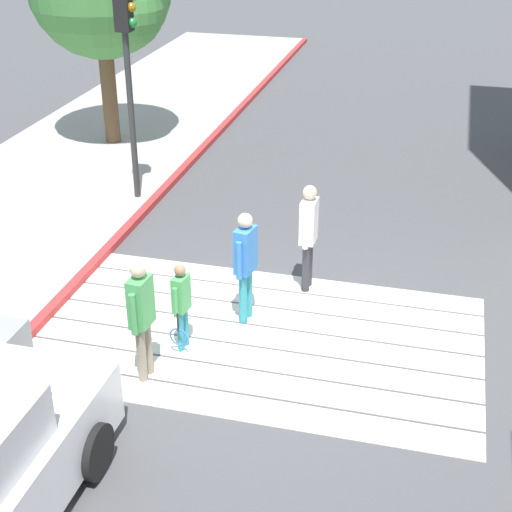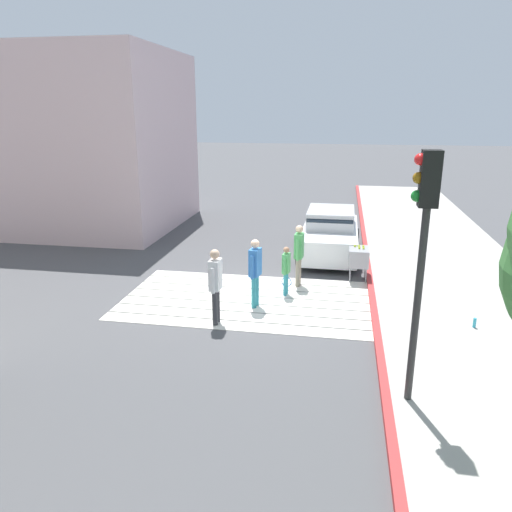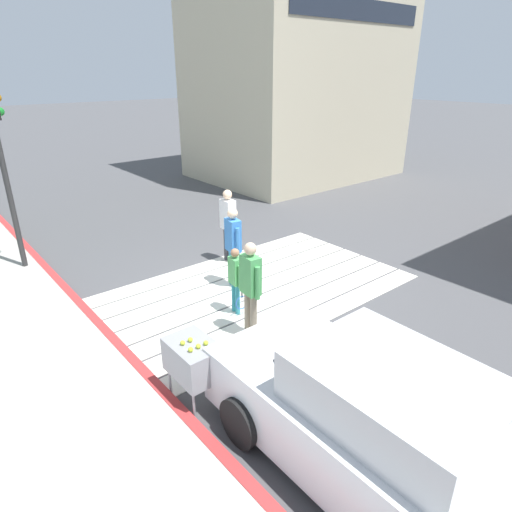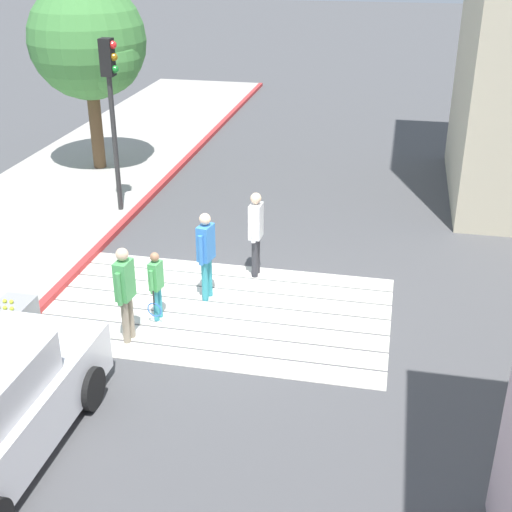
% 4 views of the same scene
% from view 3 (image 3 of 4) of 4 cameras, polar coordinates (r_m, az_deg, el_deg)
% --- Properties ---
extents(ground_plane, '(120.00, 120.00, 0.00)m').
position_cam_3_polar(ground_plane, '(9.60, 0.12, -4.17)').
color(ground_plane, '#4C4C4F').
extents(crosswalk_stripes, '(6.40, 3.80, 0.01)m').
position_cam_3_polar(crosswalk_stripes, '(9.60, 0.12, -4.14)').
color(crosswalk_stripes, silver).
rests_on(crosswalk_stripes, ground).
extents(curb_painted, '(0.16, 40.00, 0.13)m').
position_cam_3_polar(curb_painted, '(8.17, -18.01, -10.19)').
color(curb_painted, '#BC3333').
rests_on(curb_painted, ground).
extents(building_far_north, '(8.00, 6.03, 11.40)m').
position_cam_3_polar(building_far_north, '(19.97, 5.49, 26.67)').
color(building_far_north, beige).
rests_on(building_far_north, ground).
extents(car_parked_near_curb, '(2.01, 4.31, 1.57)m').
position_cam_3_polar(car_parked_near_curb, '(5.42, 15.58, -20.34)').
color(car_parked_near_curb, white).
rests_on(car_parked_near_curb, ground).
extents(tennis_ball_cart, '(0.56, 0.80, 1.02)m').
position_cam_3_polar(tennis_ball_cart, '(6.32, -8.05, -12.97)').
color(tennis_ball_cart, '#99999E').
rests_on(tennis_ball_cart, ground).
extents(pedestrian_adult_lead, '(0.26, 0.51, 1.75)m').
position_cam_3_polar(pedestrian_adult_lead, '(7.54, -0.72, -3.49)').
color(pedestrian_adult_lead, gray).
rests_on(pedestrian_adult_lead, ground).
extents(pedestrian_adult_trailing, '(0.29, 0.51, 1.76)m').
position_cam_3_polar(pedestrian_adult_trailing, '(9.31, -2.96, 1.80)').
color(pedestrian_adult_trailing, teal).
rests_on(pedestrian_adult_trailing, ground).
extents(pedestrian_adult_side, '(0.24, 0.52, 1.80)m').
position_cam_3_polar(pedestrian_adult_side, '(10.57, -3.63, 4.55)').
color(pedestrian_adult_side, '#333338').
rests_on(pedestrian_adult_side, ground).
extents(pedestrian_child_with_racket, '(0.28, 0.42, 1.34)m').
position_cam_3_polar(pedestrian_child_with_racket, '(8.34, -2.63, -2.79)').
color(pedestrian_child_with_racket, teal).
rests_on(pedestrian_child_with_racket, ground).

